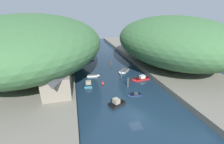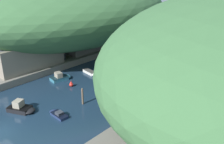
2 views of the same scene
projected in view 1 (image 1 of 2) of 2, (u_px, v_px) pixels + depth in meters
name	position (u px, v px, depth m)	size (l,w,h in m)	color
water_surface	(105.00, 67.00, 57.29)	(130.00, 130.00, 0.00)	#192D42
left_bank	(41.00, 71.00, 51.73)	(22.00, 120.00, 1.37)	slate
right_bank	(158.00, 61.00, 62.33)	(22.00, 120.00, 1.37)	slate
hillside_left	(34.00, 42.00, 49.94)	(43.63, 61.08, 17.97)	#3D6B3D
hillside_right	(171.00, 40.00, 55.01)	(36.16, 50.63, 17.25)	#3D6B3D
waterfront_building	(57.00, 75.00, 37.29)	(6.65, 14.80, 7.27)	gray
boathouse_shed	(58.00, 63.00, 50.87)	(8.02, 8.83, 3.91)	slate
boat_open_rowboat	(94.00, 76.00, 48.80)	(4.22, 1.78, 0.62)	silver
boat_cabin_cruiser	(89.00, 84.00, 42.85)	(2.73, 4.35, 1.67)	teal
boat_near_quay	(87.00, 59.00, 64.98)	(6.28, 3.73, 1.46)	gold
boat_moored_right	(123.00, 71.00, 52.53)	(4.99, 5.31, 0.55)	white
boat_far_right_bank	(118.00, 103.00, 33.80)	(4.71, 3.58, 1.80)	black
boat_mid_channel	(134.00, 95.00, 37.72)	(3.66, 1.55, 0.81)	navy
boat_red_skiff	(140.00, 79.00, 46.31)	(5.95, 2.54, 1.41)	red
mooring_post_second	(128.00, 82.00, 41.66)	(0.31, 0.31, 2.83)	brown
mooring_post_middle	(121.00, 73.00, 47.18)	(0.27, 0.27, 3.16)	brown
mooring_post_farthest	(111.00, 63.00, 57.66)	(0.27, 0.27, 2.76)	brown
channel_buoy_near	(103.00, 83.00, 43.20)	(0.76, 0.76, 1.14)	red
person_on_quay	(67.00, 81.00, 40.55)	(0.32, 0.43, 1.69)	#282D3D
person_by_boathouse	(68.00, 73.00, 45.85)	(0.28, 0.41, 1.69)	#282D3D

